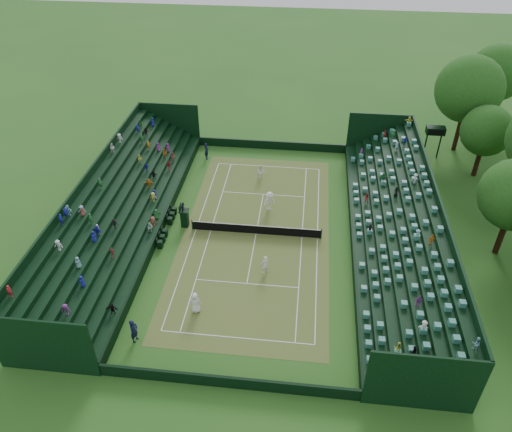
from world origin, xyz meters
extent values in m
plane|color=#265E1D|center=(0.00, 0.00, 0.00)|extent=(160.00, 160.00, 0.00)
cube|color=#356822|center=(0.00, 0.00, 0.01)|extent=(12.97, 26.77, 0.01)
cube|color=black|center=(0.00, 15.88, 0.50)|extent=(17.17, 0.20, 1.00)
cube|color=black|center=(0.00, -15.88, 0.50)|extent=(17.17, 0.20, 1.00)
cube|color=black|center=(8.48, 0.00, 0.50)|extent=(0.20, 31.77, 1.00)
cube|color=black|center=(-8.48, 0.00, 0.50)|extent=(0.20, 31.77, 1.00)
cube|color=black|center=(8.98, 0.00, 0.50)|extent=(0.80, 32.00, 1.00)
cube|color=black|center=(9.79, 0.00, 0.72)|extent=(0.80, 32.00, 1.45)
cube|color=black|center=(10.58, 0.00, 0.95)|extent=(0.80, 32.00, 1.90)
cube|color=black|center=(11.38, 0.00, 1.18)|extent=(0.80, 32.00, 2.35)
cube|color=black|center=(12.18, 0.00, 1.40)|extent=(0.80, 32.00, 2.80)
cube|color=black|center=(12.98, 0.00, 1.62)|extent=(0.80, 32.00, 3.25)
cube|color=black|center=(13.79, 0.00, 1.85)|extent=(0.80, 32.00, 3.70)
cube|color=black|center=(14.59, 0.00, 2.08)|extent=(0.80, 32.00, 4.15)
cube|color=black|center=(15.08, 0.00, 2.45)|extent=(0.20, 32.00, 4.90)
cube|color=black|center=(-8.98, 0.00, 0.50)|extent=(0.80, 32.00, 1.00)
cube|color=black|center=(-9.79, 0.00, 0.72)|extent=(0.80, 32.00, 1.45)
cube|color=black|center=(-10.58, 0.00, 0.95)|extent=(0.80, 32.00, 1.90)
cube|color=black|center=(-11.38, 0.00, 1.18)|extent=(0.80, 32.00, 2.35)
cube|color=black|center=(-12.18, 0.00, 1.40)|extent=(0.80, 32.00, 2.80)
cube|color=black|center=(-12.98, 0.00, 1.62)|extent=(0.80, 32.00, 3.25)
cube|color=black|center=(-13.79, 0.00, 1.85)|extent=(0.80, 32.00, 3.70)
cube|color=black|center=(-14.59, 0.00, 2.08)|extent=(0.80, 32.00, 4.15)
cube|color=black|center=(-15.08, 0.00, 2.45)|extent=(0.20, 32.00, 4.90)
cylinder|color=black|center=(-5.79, 0.00, 0.53)|extent=(0.10, 0.10, 1.06)
cylinder|color=black|center=(5.79, 0.00, 0.53)|extent=(0.10, 0.10, 1.06)
cube|color=black|center=(0.00, 0.00, 0.46)|extent=(11.57, 0.02, 0.86)
cube|color=white|center=(0.00, 0.00, 0.93)|extent=(11.57, 0.04, 0.07)
cylinder|color=black|center=(17.00, 16.00, 1.50)|extent=(0.16, 0.16, 3.00)
cylinder|color=black|center=(18.50, 16.00, 1.50)|extent=(0.16, 0.16, 3.00)
cube|color=black|center=(17.75, 16.00, 3.30)|extent=(2.00, 1.00, 0.80)
cylinder|color=black|center=(20.64, -0.15, 1.59)|extent=(0.50, 0.50, 3.19)
cylinder|color=black|center=(21.75, 12.59, 1.40)|extent=(0.50, 0.50, 2.80)
sphere|color=#1F4915|center=(21.75, 12.59, 5.20)|extent=(5.12, 5.12, 5.12)
cylinder|color=black|center=(20.77, 18.08, 1.96)|extent=(0.50, 0.50, 3.92)
sphere|color=#1F4915|center=(20.77, 18.08, 7.27)|extent=(7.16, 7.16, 7.16)
cylinder|color=black|center=(25.54, 24.95, 1.82)|extent=(0.50, 0.50, 3.63)
sphere|color=#1F4915|center=(25.54, 24.95, 6.74)|extent=(6.64, 6.64, 6.64)
cube|color=black|center=(-6.57, 0.49, 0.82)|extent=(0.64, 0.64, 1.64)
cube|color=black|center=(-6.57, 0.49, 1.68)|extent=(0.82, 0.82, 0.09)
cube|color=black|center=(-6.89, 0.49, 2.00)|extent=(0.07, 0.82, 0.64)
imported|color=black|center=(-6.57, 0.49, 2.15)|extent=(0.42, 0.48, 0.85)
cube|color=black|center=(-8.01, -2.83, 0.35)|extent=(0.44, 0.44, 0.70)
cube|color=black|center=(-8.23, -2.83, 0.79)|extent=(0.05, 0.44, 0.44)
cube|color=black|center=(-8.01, -2.03, 0.35)|extent=(0.44, 0.44, 0.70)
cube|color=black|center=(-8.23, -2.03, 0.79)|extent=(0.05, 0.44, 0.44)
cube|color=black|center=(-8.01, -1.23, 0.35)|extent=(0.44, 0.44, 0.70)
cube|color=black|center=(-8.23, -1.23, 0.79)|extent=(0.05, 0.44, 0.44)
cube|color=black|center=(-8.01, 0.57, 0.35)|extent=(0.44, 0.44, 0.70)
cube|color=black|center=(-8.23, 0.57, 0.79)|extent=(0.05, 0.44, 0.44)
cube|color=black|center=(-8.01, 1.37, 0.35)|extent=(0.44, 0.44, 0.70)
cube|color=black|center=(-8.23, 1.37, 0.79)|extent=(0.05, 0.44, 0.44)
cube|color=black|center=(-8.01, 2.17, 0.35)|extent=(0.44, 0.44, 0.70)
cube|color=black|center=(-8.23, 2.17, 0.79)|extent=(0.05, 0.44, 0.44)
imported|color=white|center=(-3.38, -9.73, 0.90)|extent=(1.01, 0.80, 1.80)
imported|color=white|center=(1.29, -4.93, 0.85)|extent=(0.73, 0.71, 1.69)
imported|color=white|center=(-0.55, 9.27, 0.83)|extent=(0.97, 0.85, 1.67)
imported|color=white|center=(0.83, 3.85, 0.99)|extent=(1.43, 1.43, 1.99)
imported|color=black|center=(-6.97, 12.80, 0.96)|extent=(0.60, 0.78, 1.92)
imported|color=black|center=(-7.02, -12.90, 0.98)|extent=(0.63, 0.81, 1.96)
camera|label=1|loc=(3.99, -34.81, 27.79)|focal=35.00mm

